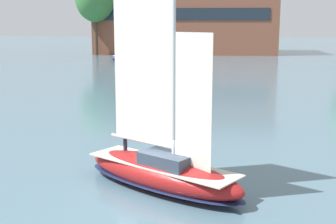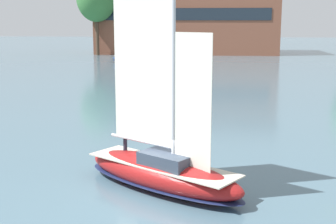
% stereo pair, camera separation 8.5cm
% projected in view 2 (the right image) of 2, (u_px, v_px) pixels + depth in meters
% --- Properties ---
extents(ground_plane, '(400.00, 400.00, 0.00)m').
position_uv_depth(ground_plane, '(162.00, 189.00, 22.07)').
color(ground_plane, slate).
extents(waterfront_building, '(43.06, 18.68, 17.21)m').
position_uv_depth(waterfront_building, '(187.00, 16.00, 111.73)').
color(waterfront_building, brown).
rests_on(waterfront_building, ground).
extents(sailboat_main, '(8.83, 7.04, 12.29)m').
position_uv_depth(sailboat_main, '(162.00, 168.00, 21.87)').
color(sailboat_main, maroon).
rests_on(sailboat_main, ground).
extents(sailboat_moored_mid_channel, '(8.85, 6.62, 12.12)m').
position_uv_depth(sailboat_moored_mid_channel, '(135.00, 57.00, 89.21)').
color(sailboat_moored_mid_channel, navy).
rests_on(sailboat_moored_mid_channel, ground).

